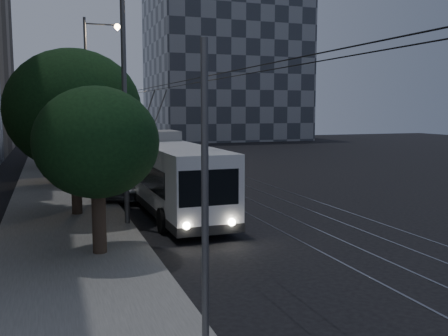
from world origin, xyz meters
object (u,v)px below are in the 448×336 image
car_white_d (87,148)px  streetlamp_near (135,65)px  car_white_b (121,159)px  car_white_a (134,168)px  trolleybus (169,176)px  car_white_c (113,154)px  streetlamp_far (92,80)px  pickup_silver (128,180)px

car_white_d → streetlamp_near: streetlamp_near is taller
car_white_b → car_white_a: bearing=-76.4°
trolleybus → car_white_c: size_ratio=2.96×
streetlamp_far → streetlamp_near: bearing=-90.0°
car_white_a → car_white_d: size_ratio=1.14×
streetlamp_near → streetlamp_far: bearing=90.0°
car_white_a → car_white_c: (0.00, 11.83, -0.04)m
car_white_b → streetlamp_far: 6.53m
pickup_silver → streetlamp_near: bearing=-76.2°
pickup_silver → car_white_c: bearing=104.9°
trolleybus → car_white_c: (0.20, 23.06, -0.98)m
car_white_a → pickup_silver: bearing=-122.0°
pickup_silver → car_white_c: 18.37m
trolleybus → car_white_d: (-1.40, 31.22, -1.04)m
streetlamp_near → streetlamp_far: 19.77m
pickup_silver → car_white_c: pickup_silver is taller
car_white_b → car_white_d: (-1.60, 13.28, -0.05)m
trolleybus → pickup_silver: trolleybus is taller
trolleybus → streetlamp_far: streetlamp_far is taller
streetlamp_far → car_white_d: bearing=88.1°
trolleybus → streetlamp_near: size_ratio=1.14×
car_white_c → streetlamp_near: bearing=-116.1°
car_white_c → pickup_silver: bearing=-115.8°
car_white_b → streetlamp_near: (-2.08, -20.31, 5.72)m
car_white_d → streetlamp_near: bearing=-72.5°
car_white_a → car_white_c: car_white_a is taller
trolleybus → car_white_d: bearing=91.7°
pickup_silver → car_white_d: 26.48m
car_white_c → streetlamp_near: 26.15m
car_white_b → streetlamp_far: (-2.07, -0.55, 6.17)m
streetlamp_near → car_white_c: bearing=85.3°
pickup_silver → car_white_b: (1.40, 13.20, -0.21)m
pickup_silver → car_white_b: 13.27m
pickup_silver → car_white_a: size_ratio=1.52×
car_white_d → streetlamp_far: size_ratio=0.32×
car_white_b → car_white_c: bearing=103.6°
streetlamp_near → car_white_d: bearing=89.2°
car_white_a → car_white_b: (0.00, 6.72, -0.04)m
trolleybus → streetlamp_far: (-1.87, 17.39, 5.18)m
trolleybus → car_white_c: bearing=88.7°
car_white_d → trolleybus: bearing=-69.2°
trolleybus → car_white_a: (0.20, 11.23, -0.95)m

